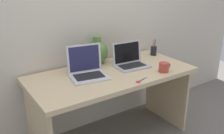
% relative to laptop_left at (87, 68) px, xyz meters
% --- Properties ---
extents(back_wall, '(4.40, 0.04, 2.40)m').
position_rel_laptop_left_xyz_m(back_wall, '(0.22, 0.33, 0.42)').
color(back_wall, beige).
rests_on(back_wall, ground).
extents(desk, '(1.48, 0.70, 0.71)m').
position_rel_laptop_left_xyz_m(desk, '(0.22, -0.06, -0.22)').
color(desk, '#D1B78C').
rests_on(desk, ground).
extents(laptop_left, '(0.35, 0.31, 0.26)m').
position_rel_laptop_left_xyz_m(laptop_left, '(0.00, 0.00, 0.00)').
color(laptop_left, silver).
rests_on(laptop_left, desk).
extents(laptop_right, '(0.32, 0.24, 0.22)m').
position_rel_laptop_left_xyz_m(laptop_right, '(0.45, -0.01, -0.01)').
color(laptop_right, '#B2B2B7').
rests_on(laptop_right, desk).
extents(green_vase, '(0.20, 0.20, 0.27)m').
position_rel_laptop_left_xyz_m(green_vase, '(0.24, 0.23, 0.05)').
color(green_vase, '#5B843D').
rests_on(green_vase, desk).
extents(coffee_mug, '(0.13, 0.09, 0.09)m').
position_rel_laptop_left_xyz_m(coffee_mug, '(0.61, -0.30, -0.02)').
color(coffee_mug, '#B23D33').
rests_on(coffee_mug, desk).
extents(pen_cup, '(0.06, 0.06, 0.18)m').
position_rel_laptop_left_xyz_m(pen_cup, '(0.87, 0.11, -0.02)').
color(pen_cup, black).
rests_on(pen_cup, desk).
extents(scissors, '(0.15, 0.07, 0.01)m').
position_rel_laptop_left_xyz_m(scissors, '(0.30, -0.35, -0.06)').
color(scissors, '#B7B7BC').
rests_on(scissors, desk).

